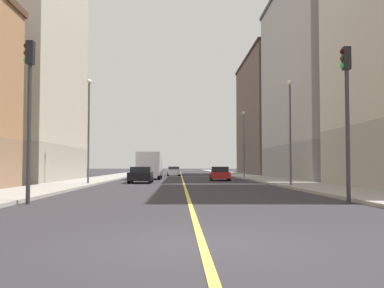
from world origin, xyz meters
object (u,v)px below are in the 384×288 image
Objects in this scene: building_left_mid at (324,81)px; street_lamp_left_far at (244,137)px; building_right_midblock at (17,51)px; car_silver at (174,171)px; street_lamp_left_near at (290,121)px; box_truck at (150,165)px; car_red at (220,174)px; car_black at (141,175)px; traffic_light_left_near at (347,102)px; street_lamp_right_near at (89,121)px; building_left_far at (275,116)px; traffic_light_right_near at (29,99)px.

building_left_mid is 2.96× the size of street_lamp_left_far.
building_right_midblock is 29.14m from car_silver.
box_truck is at bearing 121.05° from street_lamp_left_near.
street_lamp_left_far is at bearing 65.96° from car_red.
car_black is (11.48, -2.92, -11.15)m from building_right_midblock.
building_right_midblock reaches higher than box_truck.
street_lamp_left_near is at bearing -76.15° from car_silver.
building_right_midblock is at bearing 131.89° from traffic_light_left_near.
building_left_mid is at bearing 15.49° from car_red.
box_truck is (0.11, 10.01, 0.86)m from car_black.
car_red is (-3.56, -7.99, -4.07)m from street_lamp_left_far.
street_lamp_left_near is 0.92× the size of street_lamp_right_near.
street_lamp_left_near reaches higher than box_truck.
building_left_far is 1.03× the size of building_right_midblock.
building_right_midblock is 5.74× the size of car_red.
street_lamp_right_near is 15.48m from car_red.
street_lamp_right_near is 1.90× the size of car_red.
street_lamp_left_near is 1.61× the size of car_silver.
car_black is at bearing -118.76° from building_left_far.
building_right_midblock is at bearing 165.71° from car_black.
building_right_midblock is 26.45m from traffic_light_right_near.
car_black is (-9.75, 20.74, -3.29)m from traffic_light_left_near.
street_lamp_left_far is at bearing 90.00° from street_lamp_left_near.
street_lamp_right_near reaches higher than street_lamp_left_near.
traffic_light_right_near is 18.67m from street_lamp_left_near.
box_truck is (-2.36, -15.92, 0.89)m from car_silver.
building_left_mid is 23.05m from car_black.
traffic_light_left_near is at bearing -84.58° from car_red.
traffic_light_right_near is 37.31m from street_lamp_left_far.
street_lamp_left_near is 21.78m from street_lamp_left_far.
building_right_midblock reaches higher than traffic_light_left_near.
traffic_light_right_near is 47.07m from car_silver.
traffic_light_right_near is 1.44× the size of car_black.
street_lamp_left_far is at bearing -54.99° from car_silver.
building_left_mid reaches higher than box_truck.
street_lamp_right_near is (-14.33, 3.47, 0.33)m from street_lamp_left_near.
street_lamp_left_near is 1.00× the size of box_truck.
car_red is (18.67, 3.19, -11.16)m from building_right_midblock.
building_left_far is at bearing 67.65° from car_red.
street_lamp_left_near is 34.84m from car_silver.
building_left_far is 31.43m from car_red.
building_left_mid reaches higher than building_left_far.
car_silver is at bearing 134.23° from building_left_mid.
street_lamp_left_far is 1.71× the size of car_silver.
car_black is at bearing -153.55° from building_left_mid.
street_lamp_left_near is 14.75m from car_red.
box_truck is at bearing 85.00° from traffic_light_right_near.
street_lamp_right_near is (-13.31, 16.53, 0.87)m from traffic_light_left_near.
building_right_midblock is 3.03× the size of street_lamp_right_near.
traffic_light_right_near is 0.87× the size of street_lamp_left_near.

